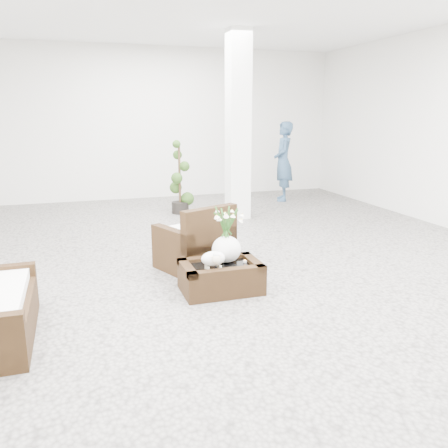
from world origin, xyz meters
name	(u,v)px	position (x,y,z in m)	size (l,w,h in m)	color
ground	(222,267)	(0.00, 0.00, 0.00)	(11.00, 11.00, 0.00)	gray
column	(238,127)	(1.20, 2.80, 1.75)	(0.40, 0.40, 3.50)	white
coffee_table	(221,278)	(-0.26, -0.80, 0.16)	(0.90, 0.60, 0.31)	#35210F
sheep_figurine	(213,260)	(-0.38, -0.90, 0.42)	(0.28, 0.23, 0.21)	white
planter_narcissus	(226,229)	(-0.16, -0.70, 0.71)	(0.44, 0.44, 0.80)	white
tealight	(245,261)	(0.04, -0.78, 0.33)	(0.04, 0.04, 0.03)	white
armchair	(194,236)	(-0.35, 0.09, 0.44)	(0.82, 0.78, 0.87)	#35210F
topiary	(180,178)	(0.21, 3.53, 0.73)	(0.39, 0.39, 1.45)	#244014
shopper	(283,162)	(2.80, 4.20, 0.91)	(0.66, 0.43, 1.82)	#335171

